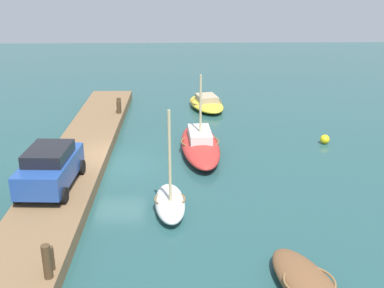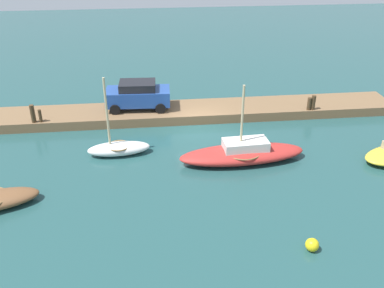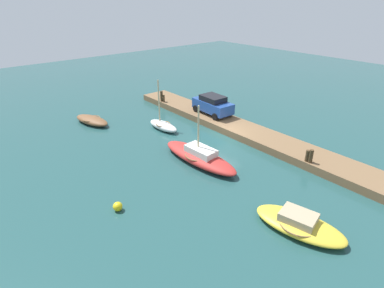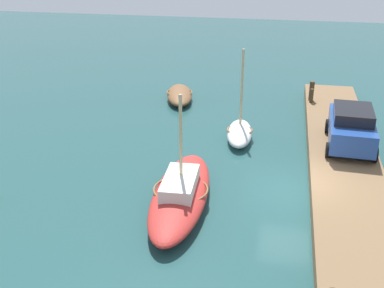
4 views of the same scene
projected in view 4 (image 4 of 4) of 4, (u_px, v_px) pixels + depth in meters
name	position (u px, v px, depth m)	size (l,w,h in m)	color
ground_plane	(295.00, 192.00, 18.18)	(84.00, 84.00, 0.00)	#234C4C
dock_platform	(349.00, 191.00, 17.70)	(26.07, 2.88, 0.59)	brown
sailboat_red	(181.00, 193.00, 17.19)	(6.73, 2.31, 4.21)	#B72D28
rowboat_white	(240.00, 132.00, 22.75)	(3.41, 1.43, 4.36)	white
rowboat_brown	(180.00, 95.00, 28.34)	(4.25, 2.42, 0.66)	brown
mooring_post_mid_east	(311.00, 96.00, 26.08)	(0.19, 0.19, 0.78)	#47331E
mooring_post_east	(312.00, 91.00, 26.38)	(0.27, 0.27, 1.09)	#47331E
parked_car	(351.00, 127.00, 20.40)	(4.09, 2.21, 1.76)	#234793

